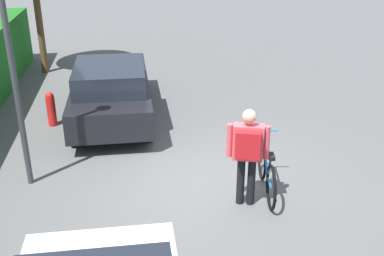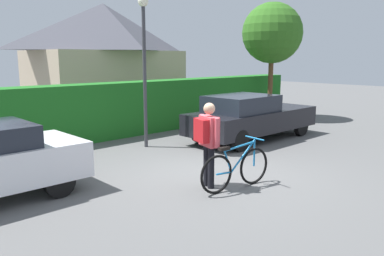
{
  "view_description": "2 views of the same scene",
  "coord_description": "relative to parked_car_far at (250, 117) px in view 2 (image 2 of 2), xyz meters",
  "views": [
    {
      "loc": [
        -7.07,
        1.35,
        4.25
      ],
      "look_at": [
        0.63,
        0.26,
        0.83
      ],
      "focal_mm": 43.15,
      "sensor_mm": 36.0,
      "label": 1
    },
    {
      "loc": [
        -5.95,
        -5.51,
        2.52
      ],
      "look_at": [
        -0.44,
        0.33,
        1.05
      ],
      "focal_mm": 35.97,
      "sensor_mm": 36.0,
      "label": 2
    }
  ],
  "objects": [
    {
      "name": "fire_hydrant",
      "position": [
        -0.32,
        1.37,
        -0.31
      ],
      "size": [
        0.2,
        0.2,
        0.81
      ],
      "color": "red",
      "rests_on": "ground"
    },
    {
      "name": "street_lamp",
      "position": [
        -2.95,
        1.42,
        1.96
      ],
      "size": [
        0.28,
        0.28,
        4.14
      ],
      "color": "#38383D",
      "rests_on": "ground"
    },
    {
      "name": "parked_car_far",
      "position": [
        0.0,
        0.0,
        0.0
      ],
      "size": [
        4.6,
        1.76,
        1.41
      ],
      "color": "black",
      "rests_on": "ground"
    },
    {
      "name": "house_distant",
      "position": [
        -0.03,
        8.38,
        1.78
      ],
      "size": [
        6.59,
        4.3,
        4.9
      ],
      "color": "tan",
      "rests_on": "ground"
    },
    {
      "name": "ground_plane",
      "position": [
        -3.43,
        -1.8,
        -0.72
      ],
      "size": [
        60.0,
        60.0,
        0.0
      ],
      "primitive_type": "plane",
      "color": "#585858"
    },
    {
      "name": "tree_kerbside",
      "position": [
        4.07,
        2.17,
        2.77
      ],
      "size": [
        2.46,
        2.46,
        4.74
      ],
      "color": "brown",
      "rests_on": "ground"
    },
    {
      "name": "bicycle",
      "position": [
        -3.83,
        -2.67,
        -0.32
      ],
      "size": [
        1.71,
        0.5,
        0.96
      ],
      "color": "black",
      "rests_on": "ground"
    },
    {
      "name": "person_rider",
      "position": [
        -4.17,
        -2.22,
        0.29
      ],
      "size": [
        0.45,
        0.65,
        1.67
      ],
      "color": "black",
      "rests_on": "ground"
    },
    {
      "name": "hedge_row",
      "position": [
        -3.43,
        3.29,
        0.15
      ],
      "size": [
        18.54,
        0.9,
        1.74
      ],
      "primitive_type": "cube",
      "color": "#1D671F",
      "rests_on": "ground"
    }
  ]
}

